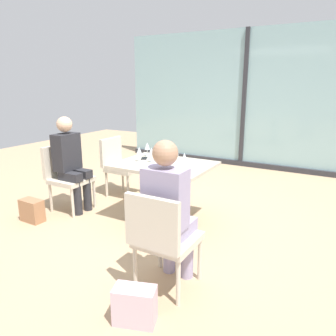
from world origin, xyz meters
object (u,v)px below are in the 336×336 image
at_px(handbag_0, 135,305).
at_px(person_side_end, 71,160).
at_px(wine_glass_5, 151,152).
at_px(coffee_cup, 172,166).
at_px(person_front_right, 169,207).
at_px(wine_glass_4, 147,146).
at_px(dining_table_main, 164,179).
at_px(chair_side_end, 66,174).
at_px(wine_glass_1, 184,157).
at_px(wine_glass_2, 176,152).
at_px(chair_far_left, 119,163).
at_px(handbag_1, 32,211).
at_px(chair_front_right, 162,236).
at_px(cell_phone_on_table, 144,158).
at_px(wine_glass_3, 155,158).
at_px(wine_glass_0, 139,151).

bearing_deg(handbag_0, person_side_end, 126.89).
relative_size(wine_glass_5, coffee_cup, 2.06).
xyz_separation_m(person_front_right, coffee_cup, (-0.48, 0.93, 0.08)).
bearing_deg(wine_glass_4, dining_table_main, -31.68).
xyz_separation_m(chair_side_end, handbag_0, (2.07, -1.34, -0.36)).
xyz_separation_m(wine_glass_5, coffee_cup, (0.40, -0.20, -0.09)).
height_order(person_side_end, wine_glass_5, person_side_end).
distance_m(chair_side_end, person_side_end, 0.23).
xyz_separation_m(chair_side_end, wine_glass_4, (0.93, 0.58, 0.37)).
relative_size(wine_glass_1, wine_glass_2, 1.00).
bearing_deg(chair_far_left, wine_glass_1, -22.83).
xyz_separation_m(wine_glass_4, handbag_1, (-1.00, -1.10, -0.72)).
bearing_deg(person_side_end, wine_glass_2, 18.57).
distance_m(person_front_right, handbag_0, 0.77).
xyz_separation_m(wine_glass_2, handbag_0, (0.63, -1.78, -0.72)).
height_order(chair_front_right, person_side_end, person_side_end).
bearing_deg(person_front_right, wine_glass_4, 128.79).
bearing_deg(cell_phone_on_table, person_front_right, -75.89).
height_order(chair_front_right, wine_glass_3, wine_glass_3).
bearing_deg(chair_far_left, wine_glass_0, -36.22).
height_order(dining_table_main, wine_glass_1, wine_glass_1).
relative_size(chair_far_left, cell_phone_on_table, 6.04).
height_order(wine_glass_2, wine_glass_3, same).
bearing_deg(handbag_1, chair_far_left, 77.56).
bearing_deg(cell_phone_on_table, chair_far_left, 124.80).
relative_size(person_front_right, wine_glass_4, 6.81).
height_order(person_side_end, wine_glass_3, person_side_end).
distance_m(person_side_end, wine_glass_1, 1.57).
height_order(person_front_right, handbag_0, person_front_right).
bearing_deg(chair_front_right, handbag_1, 169.45).
height_order(chair_side_end, cell_phone_on_table, chair_side_end).
bearing_deg(dining_table_main, cell_phone_on_table, 164.01).
bearing_deg(wine_glass_5, handbag_0, -61.42).
distance_m(person_side_end, cell_phone_on_table, 0.97).
bearing_deg(wine_glass_4, wine_glass_1, -25.30).
distance_m(chair_side_end, handbag_0, 2.49).
bearing_deg(wine_glass_5, person_side_end, -163.42).
bearing_deg(wine_glass_5, chair_far_left, 150.75).
relative_size(chair_far_left, wine_glass_4, 4.70).
bearing_deg(dining_table_main, handbag_0, -66.28).
bearing_deg(wine_glass_4, person_side_end, -145.03).
relative_size(dining_table_main, person_front_right, 0.91).
xyz_separation_m(wine_glass_4, coffee_cup, (0.64, -0.46, -0.09)).
distance_m(dining_table_main, chair_front_right, 1.44).
height_order(wine_glass_3, wine_glass_4, same).
distance_m(chair_side_end, coffee_cup, 1.60).
relative_size(wine_glass_3, handbag_0, 0.62).
distance_m(dining_table_main, chair_far_left, 1.18).
bearing_deg(wine_glass_3, person_side_end, -178.66).
distance_m(chair_front_right, handbag_1, 2.18).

